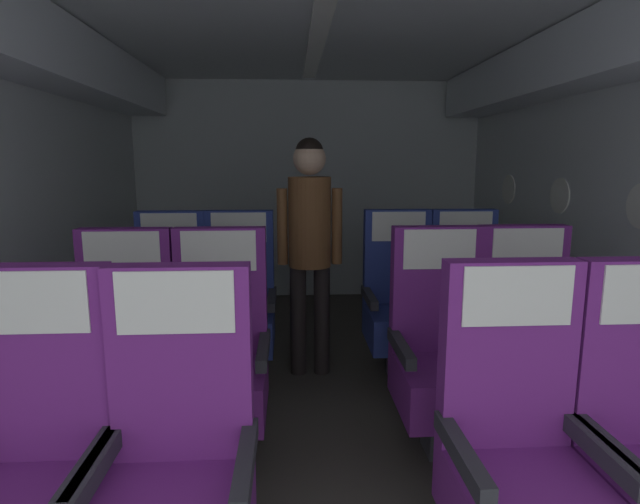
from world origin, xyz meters
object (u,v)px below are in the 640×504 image
at_px(seat_b_left_window, 123,363).
at_px(seat_c_left_window, 170,310).
at_px(seat_a_left_window, 30,478).
at_px(seat_b_left_aisle, 220,361).
at_px(seat_a_left_aisle, 177,478).
at_px(seat_b_right_aisle, 529,354).
at_px(seat_c_right_window, 400,306).
at_px(flight_attendant, 310,232).
at_px(seat_a_right_window, 520,463).
at_px(seat_b_right_window, 441,358).
at_px(seat_c_left_aisle, 240,309).
at_px(seat_c_right_aisle, 467,305).

height_order(seat_b_left_window, seat_c_left_window, same).
xyz_separation_m(seat_a_left_window, seat_b_left_aisle, (0.46, 0.90, 0.00)).
relative_size(seat_a_left_aisle, seat_b_right_aisle, 1.00).
xyz_separation_m(seat_c_left_window, seat_c_right_window, (1.54, 0.01, 0.00)).
bearing_deg(seat_c_left_window, flight_attendant, 2.20).
bearing_deg(seat_b_right_aisle, seat_c_left_window, 155.91).
relative_size(seat_a_left_aisle, seat_b_left_window, 1.00).
distance_m(seat_a_left_window, seat_b_left_aisle, 1.01).
bearing_deg(seat_a_right_window, seat_b_right_window, 89.48).
xyz_separation_m(seat_b_left_window, seat_b_right_aisle, (2.02, -0.00, 0.00)).
bearing_deg(flight_attendant, seat_b_left_window, 29.87).
height_order(seat_a_left_window, seat_c_left_window, same).
relative_size(seat_a_right_window, seat_b_right_aisle, 1.00).
bearing_deg(seat_b_left_aisle, seat_b_right_window, -0.79).
distance_m(seat_a_left_aisle, seat_b_left_aisle, 0.93).
relative_size(seat_a_left_window, seat_b_left_window, 1.00).
bearing_deg(seat_c_left_window, seat_b_right_aisle, -24.09).
relative_size(seat_c_left_aisle, seat_c_right_aisle, 1.00).
xyz_separation_m(seat_a_left_aisle, flight_attendant, (0.49, 1.86, 0.51)).
distance_m(seat_b_right_aisle, seat_c_right_window, 1.02).
height_order(seat_a_left_window, seat_b_left_window, same).
bearing_deg(seat_c_right_aisle, flight_attendant, 177.87).
bearing_deg(seat_a_left_window, seat_c_right_window, 49.37).
xyz_separation_m(seat_b_left_aisle, seat_c_right_aisle, (1.55, 0.89, 0.00)).
xyz_separation_m(seat_b_right_aisle, seat_c_left_window, (-2.00, 0.90, 0.00)).
distance_m(seat_a_left_window, seat_c_right_aisle, 2.69).
height_order(seat_a_left_window, seat_c_right_aisle, same).
xyz_separation_m(seat_a_right_window, seat_c_left_window, (-1.54, 1.81, 0.00)).
relative_size(seat_a_left_window, seat_c_left_aisle, 1.00).
xyz_separation_m(seat_c_right_window, flight_attendant, (-0.61, 0.03, 0.51)).
height_order(seat_b_left_aisle, seat_b_right_aisle, same).
relative_size(seat_c_left_window, seat_c_right_window, 1.00).
relative_size(seat_b_left_aisle, seat_c_right_window, 1.00).
relative_size(seat_a_left_window, seat_c_right_window, 1.00).
bearing_deg(seat_a_left_aisle, seat_a_left_window, 176.79).
bearing_deg(seat_a_left_aisle, seat_b_left_window, 116.38).
relative_size(seat_c_right_aisle, flight_attendant, 0.70).
xyz_separation_m(seat_b_right_aisle, flight_attendant, (-1.08, 0.93, 0.51)).
xyz_separation_m(seat_b_right_aisle, seat_c_left_aisle, (-1.55, 0.90, 0.00)).
height_order(seat_c_right_aisle, flight_attendant, flight_attendant).
height_order(seat_c_left_aisle, flight_attendant, flight_attendant).
distance_m(seat_a_left_window, seat_c_right_window, 2.38).
bearing_deg(seat_b_left_aisle, seat_b_left_window, 179.81).
bearing_deg(seat_b_right_window, seat_a_left_aisle, -140.44).
distance_m(seat_a_left_aisle, seat_c_left_aisle, 1.83).
bearing_deg(seat_b_right_aisle, seat_b_left_aisle, -179.99).
relative_size(seat_b_left_window, seat_b_right_window, 1.00).
bearing_deg(seat_c_right_window, seat_c_left_aisle, 179.92).
xyz_separation_m(seat_b_left_window, flight_attendant, (0.95, 0.93, 0.51)).
distance_m(seat_b_right_aisle, seat_b_right_window, 0.46).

